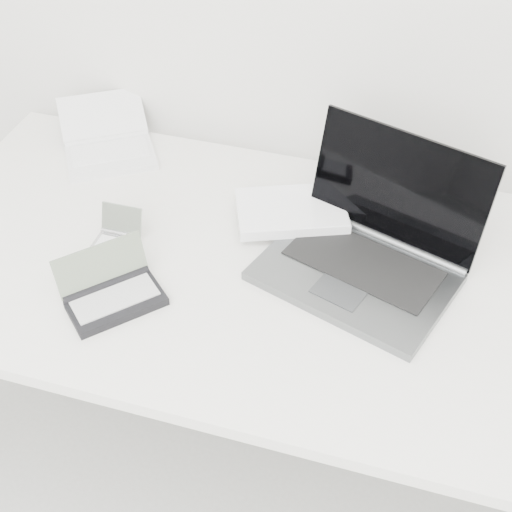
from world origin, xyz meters
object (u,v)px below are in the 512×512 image
(desk, at_px, (275,283))
(laptop_large, at_px, (349,241))
(palmtop_charcoal, at_px, (112,293))
(netbook_open_white, at_px, (108,145))

(desk, bearing_deg, laptop_large, 30.54)
(laptop_large, bearing_deg, palmtop_charcoal, -129.39)
(laptop_large, xyz_separation_m, netbook_open_white, (-0.65, 0.21, -0.02))
(netbook_open_white, height_order, palmtop_charcoal, palmtop_charcoal)
(palmtop_charcoal, bearing_deg, netbook_open_white, 69.07)
(laptop_large, distance_m, palmtop_charcoal, 0.49)
(laptop_large, height_order, netbook_open_white, laptop_large)
(laptop_large, xyz_separation_m, palmtop_charcoal, (-0.42, -0.26, -0.02))
(palmtop_charcoal, bearing_deg, laptop_large, -14.92)
(desk, height_order, palmtop_charcoal, palmtop_charcoal)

